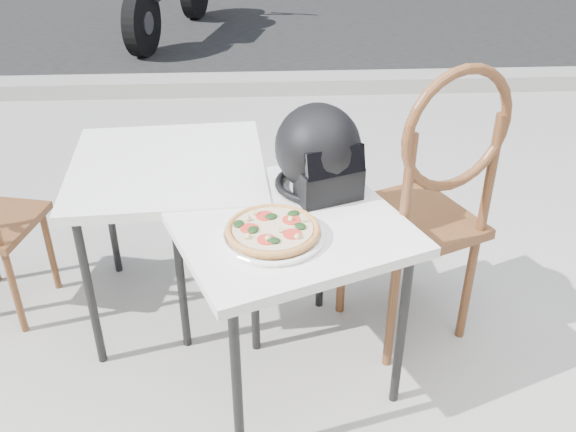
{
  "coord_description": "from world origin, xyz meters",
  "views": [
    {
      "loc": [
        -0.63,
        -1.86,
        1.78
      ],
      "look_at": [
        -0.54,
        -0.13,
        0.74
      ],
      "focal_mm": 40.0,
      "sensor_mm": 36.0,
      "label": 1
    }
  ],
  "objects_px": {
    "plate": "(273,236)",
    "cafe_table_side": "(168,177)",
    "cafe_chair_main": "(427,196)",
    "pizza": "(273,229)",
    "helmet": "(319,153)",
    "cafe_table_main": "(285,233)"
  },
  "relations": [
    {
      "from": "cafe_chair_main",
      "to": "cafe_table_side",
      "type": "bearing_deg",
      "value": -37.56
    },
    {
      "from": "helmet",
      "to": "cafe_chair_main",
      "type": "distance_m",
      "value": 0.43
    },
    {
      "from": "helmet",
      "to": "cafe_chair_main",
      "type": "height_order",
      "value": "cafe_chair_main"
    },
    {
      "from": "pizza",
      "to": "helmet",
      "type": "xyz_separation_m",
      "value": [
        0.17,
        0.32,
        0.1
      ]
    },
    {
      "from": "plate",
      "to": "cafe_table_side",
      "type": "relative_size",
      "value": 0.45
    },
    {
      "from": "pizza",
      "to": "cafe_chair_main",
      "type": "bearing_deg",
      "value": 28.01
    },
    {
      "from": "helmet",
      "to": "cafe_table_side",
      "type": "height_order",
      "value": "helmet"
    },
    {
      "from": "helmet",
      "to": "plate",
      "type": "bearing_deg",
      "value": -138.22
    },
    {
      "from": "plate",
      "to": "cafe_table_side",
      "type": "distance_m",
      "value": 0.66
    },
    {
      "from": "pizza",
      "to": "cafe_table_side",
      "type": "bearing_deg",
      "value": 125.96
    },
    {
      "from": "plate",
      "to": "cafe_chair_main",
      "type": "bearing_deg",
      "value": 28.03
    },
    {
      "from": "cafe_table_side",
      "to": "plate",
      "type": "bearing_deg",
      "value": -54.05
    },
    {
      "from": "cafe_table_main",
      "to": "helmet",
      "type": "bearing_deg",
      "value": 56.9
    },
    {
      "from": "helmet",
      "to": "cafe_chair_main",
      "type": "xyz_separation_m",
      "value": [
        0.39,
        -0.02,
        -0.17
      ]
    },
    {
      "from": "cafe_chair_main",
      "to": "pizza",
      "type": "bearing_deg",
      "value": 4.27
    },
    {
      "from": "pizza",
      "to": "cafe_chair_main",
      "type": "distance_m",
      "value": 0.64
    },
    {
      "from": "plate",
      "to": "pizza",
      "type": "distance_m",
      "value": 0.02
    },
    {
      "from": "cafe_table_side",
      "to": "helmet",
      "type": "bearing_deg",
      "value": -21.16
    },
    {
      "from": "plate",
      "to": "pizza",
      "type": "xyz_separation_m",
      "value": [
        -0.0,
        0.0,
        0.02
      ]
    },
    {
      "from": "helmet",
      "to": "pizza",
      "type": "bearing_deg",
      "value": -138.24
    },
    {
      "from": "plate",
      "to": "cafe_chair_main",
      "type": "height_order",
      "value": "cafe_chair_main"
    },
    {
      "from": "plate",
      "to": "cafe_chair_main",
      "type": "xyz_separation_m",
      "value": [
        0.56,
        0.3,
        -0.05
      ]
    }
  ]
}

